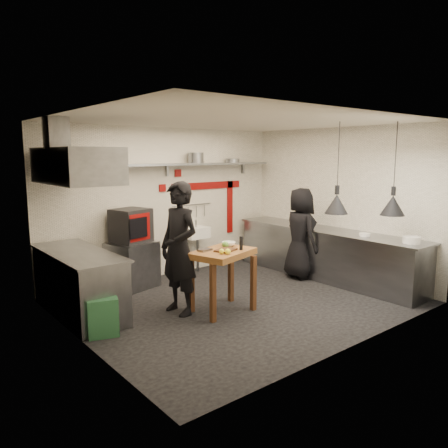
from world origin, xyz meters
TOP-DOWN VIEW (x-y plane):
  - floor at (0.00, 0.00)m, footprint 5.00×5.00m
  - ceiling at (0.00, 0.00)m, footprint 5.00×5.00m
  - wall_back at (0.00, 2.10)m, footprint 5.00×0.04m
  - wall_front at (0.00, -2.10)m, footprint 5.00×0.04m
  - wall_left at (-2.50, 0.00)m, footprint 0.04×4.20m
  - wall_right at (2.50, 0.00)m, footprint 0.04×4.20m
  - red_band_horiz at (0.95, 2.08)m, footprint 1.70×0.02m
  - red_band_vert at (1.55, 2.08)m, footprint 0.14×0.02m
  - red_tile_a at (0.25, 2.08)m, footprint 0.14×0.02m
  - red_tile_b at (-0.10, 2.08)m, footprint 0.14×0.02m
  - back_shelf at (0.00, 1.92)m, footprint 4.60×0.34m
  - shelf_bracket_left at (-1.90, 2.07)m, footprint 0.04×0.06m
  - shelf_bracket_mid at (0.00, 2.07)m, footprint 0.04×0.06m
  - shelf_bracket_right at (1.90, 2.07)m, footprint 0.04×0.06m
  - pan_far_left at (-1.40, 1.92)m, footprint 0.33×0.33m
  - pan_mid_left at (-1.04, 1.92)m, footprint 0.24×0.24m
  - stock_pot at (0.56, 1.92)m, footprint 0.40×0.40m
  - pan_right at (1.48, 1.92)m, footprint 0.30×0.30m
  - oven_stand at (-0.94, 1.76)m, footprint 0.88×0.83m
  - combi_oven at (-0.93, 1.78)m, footprint 0.69×0.66m
  - oven_door at (-0.90, 1.53)m, footprint 0.44×0.14m
  - oven_glass at (-0.94, 1.48)m, footprint 0.38×0.11m
  - hand_sink at (0.55, 1.92)m, footprint 0.46×0.34m
  - sink_tap at (0.55, 1.92)m, footprint 0.03×0.03m
  - sink_drain at (0.55, 1.88)m, footprint 0.06×0.06m
  - utensil_rail at (0.55, 2.06)m, footprint 0.90×0.02m
  - counter_right at (2.15, 0.00)m, footprint 0.70×3.80m
  - counter_right_top at (2.15, 0.00)m, footprint 0.76×3.90m
  - plate_stack at (2.12, -1.66)m, footprint 0.31×0.31m
  - small_bowl_right at (2.10, -0.84)m, footprint 0.20×0.20m
  - counter_left at (-2.15, 1.05)m, footprint 0.70×1.90m
  - counter_left_top at (-2.15, 1.05)m, footprint 0.76×2.00m
  - extractor_hood at (-2.10, 1.05)m, footprint 0.78×1.60m
  - hood_duct at (-2.35, 1.05)m, footprint 0.28×0.28m
  - green_bin at (-2.19, 0.17)m, footprint 0.48×0.48m
  - prep_table at (-0.46, -0.16)m, footprint 1.06×0.87m
  - cutting_board at (-0.44, -0.21)m, footprint 0.37×0.31m
  - pepper_mill at (-0.22, -0.30)m, footprint 0.06×0.06m
  - lemon_a at (-0.62, -0.34)m, footprint 0.08×0.08m
  - lemon_b at (-0.56, -0.39)m, footprint 0.11×0.11m
  - veg_ball at (-0.32, -0.05)m, footprint 0.11×0.11m
  - steel_tray at (-0.68, -0.02)m, footprint 0.21×0.16m
  - bowl at (-0.19, 0.03)m, footprint 0.25×0.25m
  - heat_lamp_near at (1.28, -0.85)m, footprint 0.45×0.45m
  - heat_lamp_far at (1.96, -1.40)m, footprint 0.38×0.38m
  - chef_left at (-0.99, 0.18)m, footprint 0.53×0.74m
  - chef_right at (1.80, 0.32)m, footprint 0.75×0.95m

SIDE VIEW (x-z plane):
  - floor at x=0.00m, z-range 0.00..0.00m
  - green_bin at x=-2.19m, z-range 0.00..0.50m
  - sink_drain at x=0.55m, z-range 0.01..0.67m
  - oven_stand at x=-0.94m, z-range 0.00..0.80m
  - counter_right at x=2.15m, z-range 0.00..0.90m
  - counter_left at x=-2.15m, z-range 0.00..0.90m
  - prep_table at x=-0.46m, z-range 0.00..0.92m
  - hand_sink at x=0.55m, z-range 0.67..0.89m
  - chef_right at x=1.80m, z-range 0.00..1.70m
  - counter_right_top at x=2.15m, z-range 0.90..0.93m
  - counter_left_top at x=-2.15m, z-range 0.90..0.93m
  - cutting_board at x=-0.44m, z-range 0.92..0.94m
  - steel_tray at x=-0.68m, z-range 0.92..0.95m
  - bowl at x=-0.19m, z-range 0.92..0.99m
  - small_bowl_right at x=2.10m, z-range 0.93..0.98m
  - lemon_b at x=-0.56m, z-range 0.92..1.00m
  - sink_tap at x=0.55m, z-range 0.89..1.03m
  - lemon_a at x=-0.62m, z-range 0.92..1.00m
  - chef_left at x=-0.99m, z-range 0.00..1.93m
  - veg_ball at x=-0.32m, z-range 0.92..1.02m
  - plate_stack at x=2.12m, z-range 0.93..1.04m
  - pepper_mill at x=-0.22m, z-range 0.92..1.12m
  - combi_oven at x=-0.93m, z-range 0.80..1.38m
  - oven_door at x=-0.90m, z-range 0.86..1.32m
  - oven_glass at x=-0.94m, z-range 0.92..1.26m
  - red_band_vert at x=1.55m, z-range 0.65..1.75m
  - utensil_rail at x=0.55m, z-range 1.31..1.33m
  - wall_back at x=0.00m, z-range 0.00..2.80m
  - wall_front at x=0.00m, z-range 0.00..2.80m
  - wall_left at x=-2.50m, z-range 0.00..2.80m
  - wall_right at x=2.50m, z-range 0.00..2.80m
  - red_band_horiz at x=0.95m, z-range 1.61..1.75m
  - red_tile_b at x=-0.10m, z-range 1.61..1.75m
  - red_tile_a at x=0.25m, z-range 1.88..2.02m
  - shelf_bracket_left at x=-1.90m, z-range 1.90..2.14m
  - shelf_bracket_mid at x=0.00m, z-range 1.90..2.14m
  - shelf_bracket_right at x=1.90m, z-range 1.90..2.14m
  - heat_lamp_far at x=1.96m, z-range 1.36..2.80m
  - heat_lamp_near at x=1.28m, z-range 1.38..2.80m
  - back_shelf at x=0.00m, z-range 2.10..2.14m
  - extractor_hood at x=-2.10m, z-range 1.90..2.40m
  - pan_mid_left at x=-1.04m, z-range 2.14..2.21m
  - pan_right at x=1.48m, z-range 2.14..2.22m
  - pan_far_left at x=-1.40m, z-range 2.14..2.23m
  - stock_pot at x=0.56m, z-range 2.14..2.34m
  - hood_duct at x=-2.35m, z-range 2.30..2.80m
  - ceiling at x=0.00m, z-range 2.80..2.80m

